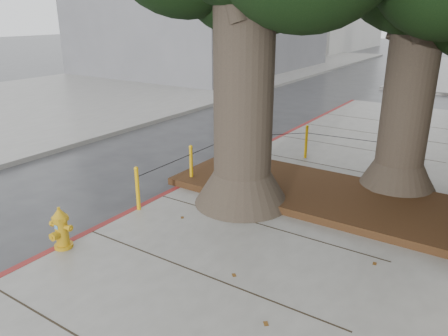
# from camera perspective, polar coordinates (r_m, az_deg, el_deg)

# --- Properties ---
(ground) EXTENTS (140.00, 140.00, 0.00)m
(ground) POSITION_cam_1_polar(r_m,az_deg,el_deg) (7.46, -6.74, -13.13)
(ground) COLOR #28282B
(ground) RESTS_ON ground
(sidewalk_opposite) EXTENTS (14.00, 60.00, 0.15)m
(sidewalk_opposite) POSITION_cam_1_polar(r_m,az_deg,el_deg) (23.69, -17.42, 9.24)
(sidewalk_opposite) COLOR slate
(sidewalk_opposite) RESTS_ON ground
(curb_red) EXTENTS (0.14, 26.00, 0.16)m
(curb_red) POSITION_cam_1_polar(r_m,az_deg,el_deg) (10.27, -6.38, -3.05)
(curb_red) COLOR maroon
(curb_red) RESTS_ON ground
(planter_bed) EXTENTS (6.40, 2.60, 0.16)m
(planter_bed) POSITION_cam_1_polar(r_m,az_deg,el_deg) (9.96, 11.91, -3.15)
(planter_bed) COLOR black
(planter_bed) RESTS_ON sidewalk_main
(bollard_ring) EXTENTS (3.79, 5.39, 0.95)m
(bollard_ring) POSITION_cam_1_polar(r_m,az_deg,el_deg) (10.91, 4.42, 1.70)
(bollard_ring) COLOR #F4B20D
(bollard_ring) RESTS_ON sidewalk_main
(fire_hydrant) EXTENTS (0.41, 0.37, 0.77)m
(fire_hydrant) POSITION_cam_1_polar(r_m,az_deg,el_deg) (8.07, -20.50, -7.37)
(fire_hydrant) COLOR gold
(fire_hydrant) RESTS_ON sidewalk_main
(car_dark) EXTENTS (1.86, 4.15, 1.18)m
(car_dark) POSITION_cam_1_polar(r_m,az_deg,el_deg) (28.31, 2.95, 12.74)
(car_dark) COLOR black
(car_dark) RESTS_ON ground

